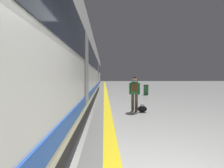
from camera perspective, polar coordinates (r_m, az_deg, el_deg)
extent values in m
cube|color=yellow|center=(11.52, -1.87, -5.74)|extent=(0.36, 80.00, 0.01)
cube|color=slate|center=(11.52, -3.56, -5.75)|extent=(0.63, 80.00, 0.01)
cube|color=#38383D|center=(9.32, -14.91, -5.64)|extent=(2.67, 25.64, 0.70)
cube|color=silver|center=(9.24, -15.04, 5.48)|extent=(2.90, 26.71, 2.90)
cylinder|color=silver|center=(9.42, -15.14, 14.02)|extent=(2.84, 26.18, 2.84)
cube|color=black|center=(9.26, -15.06, 7.64)|extent=(2.93, 25.11, 0.80)
cube|color=#1E4CB2|center=(9.25, -14.96, -1.65)|extent=(2.94, 26.18, 0.24)
cone|color=silver|center=(23.75, -7.42, 3.08)|extent=(2.75, 2.60, 2.75)
cube|color=gray|center=(5.04, -8.49, 5.23)|extent=(0.02, 0.90, 2.00)
cube|color=gray|center=(15.03, -4.60, 3.43)|extent=(0.02, 0.90, 2.00)
cylinder|color=brown|center=(8.24, 6.96, -6.18)|extent=(0.14, 0.14, 0.83)
cylinder|color=brown|center=(8.23, 8.20, -6.20)|extent=(0.14, 0.14, 0.83)
cube|color=#338C4C|center=(8.16, 7.61, -1.25)|extent=(0.37, 0.27, 0.59)
cylinder|color=#338C4C|center=(8.19, 6.09, -1.58)|extent=(0.09, 0.09, 0.55)
cylinder|color=#338C4C|center=(8.17, 9.13, -1.61)|extent=(0.09, 0.09, 0.55)
sphere|color=tan|center=(8.14, 7.62, 1.73)|extent=(0.22, 0.22, 0.22)
sphere|color=black|center=(8.14, 7.63, 1.90)|extent=(0.20, 0.20, 0.20)
cube|color=brown|center=(8.01, 7.56, -1.18)|extent=(0.28, 0.19, 0.39)
ellipsoid|color=black|center=(8.10, 10.15, -8.26)|extent=(0.44, 0.26, 0.30)
torus|color=black|center=(8.08, 10.15, -7.57)|extent=(0.22, 0.02, 0.22)
cylinder|color=#2D6638|center=(15.78, 11.37, -2.01)|extent=(0.44, 0.44, 0.85)
cylinder|color=#262628|center=(15.75, 11.39, -0.36)|extent=(0.46, 0.46, 0.06)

